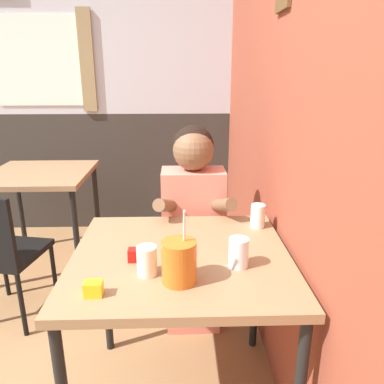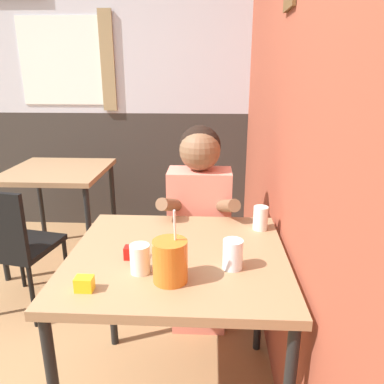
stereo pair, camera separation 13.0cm
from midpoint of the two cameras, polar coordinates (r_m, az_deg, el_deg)
brick_wall_right at (r=2.26m, az=9.23°, el=14.73°), size 0.08×4.46×2.70m
back_wall at (r=3.56m, az=-14.32°, el=15.64°), size 5.23×0.09×2.70m
main_table at (r=1.57m, az=-4.08°, el=-11.92°), size 0.88×0.82×0.77m
background_table at (r=3.01m, az=-23.24°, el=1.11°), size 0.72×0.74×0.77m
person_seated at (r=2.09m, az=-1.59°, el=-5.23°), size 0.42×0.41×1.20m
cocktail_pitcher at (r=1.32m, az=-4.86°, el=-10.59°), size 0.12×0.12×0.27m
glass_near_pitcher at (r=1.42m, az=4.48°, el=-9.23°), size 0.08×0.08×0.11m
glass_center at (r=1.78m, az=7.93°, el=-3.66°), size 0.07×0.07×0.11m
glass_far_side at (r=1.39m, az=-9.62°, el=-10.34°), size 0.07×0.07×0.11m
condiment_ketchup at (r=1.50m, az=-11.04°, el=-9.44°), size 0.06×0.04×0.05m
condiment_mustard at (r=1.32m, az=-17.63°, el=-13.92°), size 0.06×0.04×0.05m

